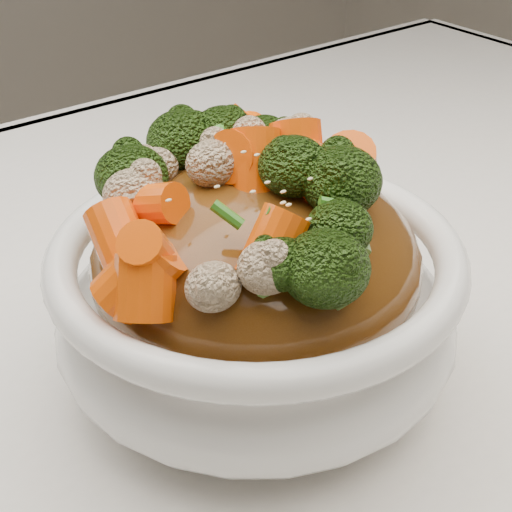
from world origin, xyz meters
TOP-DOWN VIEW (x-y plane):
  - tablecloth at (0.00, 0.00)m, footprint 1.20×0.80m
  - bowl at (-0.06, -0.05)m, footprint 0.26×0.26m
  - sauce_base at (-0.06, -0.05)m, footprint 0.21×0.21m
  - carrots at (-0.06, -0.05)m, footprint 0.21×0.21m
  - broccoli at (-0.06, -0.05)m, footprint 0.21×0.21m
  - cauliflower at (-0.06, -0.05)m, footprint 0.21×0.21m
  - scallions at (-0.06, -0.05)m, footprint 0.16×0.16m
  - sesame_seeds at (-0.06, -0.05)m, footprint 0.19×0.19m

SIDE VIEW (x-z plane):
  - tablecloth at x=0.00m, z-range 0.71..0.75m
  - bowl at x=-0.06m, z-range 0.75..0.84m
  - sauce_base at x=-0.06m, z-range 0.78..0.88m
  - cauliflower at x=-0.06m, z-range 0.87..0.91m
  - broccoli at x=-0.06m, z-range 0.87..0.92m
  - carrots at x=-0.06m, z-range 0.87..0.92m
  - scallions at x=-0.06m, z-range 0.88..0.91m
  - sesame_seeds at x=-0.06m, z-range 0.89..0.90m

